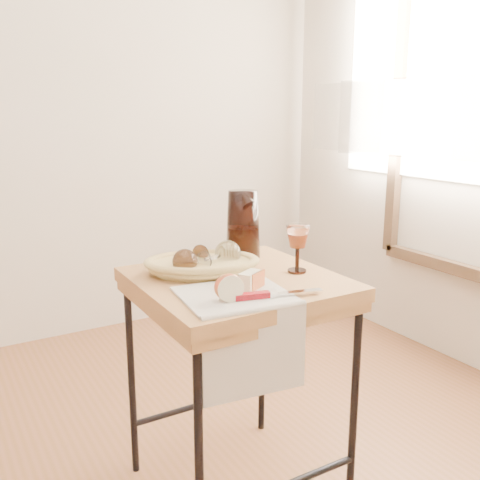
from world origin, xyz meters
TOP-DOWN VIEW (x-y plane):
  - wall_back at (0.00, 1.80)m, footprint 3.60×0.00m
  - side_table at (0.35, 0.19)m, footprint 0.59×0.59m
  - tea_towel at (0.26, 0.04)m, footprint 0.32×0.29m
  - bread_basket at (0.28, 0.28)m, footprint 0.38×0.33m
  - goblet_lying_a at (0.25, 0.29)m, footprint 0.15×0.14m
  - goblet_lying_b at (0.32, 0.26)m, footprint 0.15×0.12m
  - pitcher at (0.49, 0.39)m, footprint 0.24×0.28m
  - wine_goblet at (0.54, 0.14)m, footprint 0.10×0.10m
  - apple_half at (0.22, 0.01)m, footprint 0.08×0.05m
  - apple_wedge at (0.32, 0.06)m, footprint 0.08×0.07m
  - table_knife at (0.34, -0.03)m, footprint 0.24×0.08m

SIDE VIEW (x-z plane):
  - side_table at x=0.35m, z-range 0.00..0.74m
  - tea_towel at x=0.26m, z-range 0.74..0.75m
  - table_knife at x=0.34m, z-range 0.75..0.76m
  - bread_basket at x=0.28m, z-range 0.74..0.78m
  - apple_wedge at x=0.32m, z-range 0.75..0.79m
  - apple_half at x=0.22m, z-range 0.75..0.82m
  - goblet_lying_a at x=0.25m, z-range 0.75..0.83m
  - goblet_lying_b at x=0.32m, z-range 0.75..0.83m
  - wine_goblet at x=0.54m, z-range 0.74..0.89m
  - pitcher at x=0.49m, z-range 0.72..0.99m
  - wall_back at x=0.00m, z-range 0.00..2.70m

